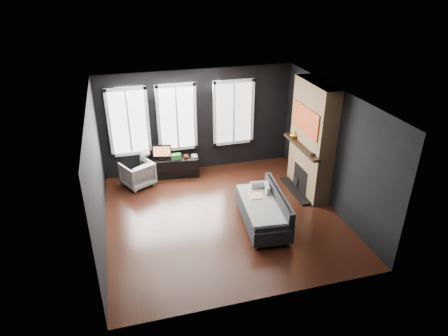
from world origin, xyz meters
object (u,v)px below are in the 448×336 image
object	(u,v)px
armchair	(137,172)
sofa	(263,208)
media_console	(170,167)
book	(191,153)
mug	(186,156)
mantel_vase	(294,135)
monitor	(162,151)

from	to	relation	value
armchair	sofa	bearing A→B (deg)	107.91
sofa	media_console	size ratio (longest dim) A/B	1.21
sofa	book	distance (m)	2.86
sofa	armchair	size ratio (longest dim) A/B	2.54
armchair	mug	bearing A→B (deg)	161.15
mantel_vase	mug	bearing A→B (deg)	156.22
sofa	monitor	distance (m)	3.24
armchair	book	bearing A→B (deg)	163.21
book	mantel_vase	world-z (taller)	mantel_vase
sofa	mantel_vase	size ratio (longest dim) A/B	9.20
armchair	mantel_vase	bearing A→B (deg)	139.34
mug	monitor	bearing A→B (deg)	169.60
media_console	book	world-z (taller)	book
sofa	media_console	bearing A→B (deg)	125.27
monitor	mantel_vase	size ratio (longest dim) A/B	2.56
media_console	monitor	size ratio (longest dim) A/B	2.96
mantel_vase	armchair	bearing A→B (deg)	166.46
sofa	mug	distance (m)	2.85
armchair	monitor	xyz separation A→B (m)	(0.67, 0.30, 0.38)
media_console	book	xyz separation A→B (m)	(0.56, -0.03, 0.35)
armchair	media_console	xyz separation A→B (m)	(0.86, 0.29, -0.10)
mug	mantel_vase	distance (m)	2.80
book	sofa	bearing A→B (deg)	-69.67
monitor	mug	distance (m)	0.63
sofa	mantel_vase	world-z (taller)	mantel_vase
media_console	monitor	distance (m)	0.51
monitor	book	world-z (taller)	monitor
mug	book	world-z (taller)	book
armchair	mug	distance (m)	1.30
armchair	book	distance (m)	1.47
media_console	mug	bearing A→B (deg)	-7.97
book	mantel_vase	distance (m)	2.68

